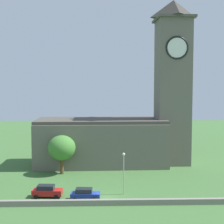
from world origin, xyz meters
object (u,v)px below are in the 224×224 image
(church, at_px, (126,121))
(tree_riverside_west, at_px, (62,148))
(car_blue, at_px, (85,194))
(streetlamp_west_mid, at_px, (124,167))
(car_red, at_px, (47,191))

(church, distance_m, tree_riverside_west, 16.07)
(church, height_order, car_blue, church)
(tree_riverside_west, bearing_deg, car_blue, -70.44)
(streetlamp_west_mid, bearing_deg, car_red, -175.71)
(church, height_order, car_red, church)
(church, distance_m, streetlamp_west_mid, 21.46)
(car_red, height_order, streetlamp_west_mid, streetlamp_west_mid)
(car_red, distance_m, tree_riverside_west, 14.14)
(church, relative_size, car_red, 7.64)
(church, bearing_deg, car_blue, -108.60)
(car_blue, bearing_deg, streetlamp_west_mid, 21.52)
(church, relative_size, streetlamp_west_mid, 5.34)
(streetlamp_west_mid, height_order, tree_riverside_west, tree_riverside_west)
(church, relative_size, tree_riverside_west, 4.69)
(church, bearing_deg, tree_riverside_west, -147.98)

